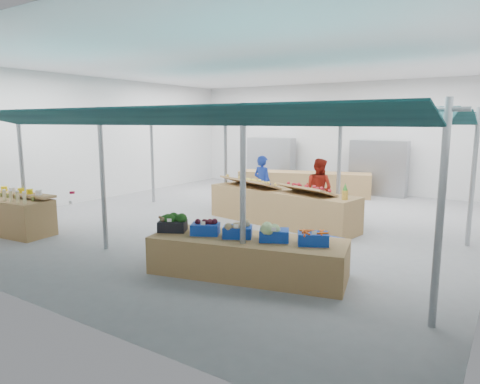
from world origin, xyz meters
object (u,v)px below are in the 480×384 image
at_px(vendor_right, 319,189).
at_px(veg_counter, 248,257).
at_px(vendor_left, 262,184).
at_px(bottle_shelf, 16,215).
at_px(fruit_counter, 281,207).
at_px(crate_stack, 331,257).

bearing_deg(vendor_right, veg_counter, 107.89).
xyz_separation_m(veg_counter, vendor_left, (-2.50, 4.82, 0.52)).
relative_size(veg_counter, vendor_right, 2.02).
height_order(bottle_shelf, vendor_right, vendor_right).
bearing_deg(fruit_counter, veg_counter, -61.11).
distance_m(bottle_shelf, fruit_counter, 6.59).
height_order(bottle_shelf, fruit_counter, bottle_shelf).
bearing_deg(vendor_left, veg_counter, 127.06).
height_order(crate_stack, vendor_right, vendor_right).
relative_size(bottle_shelf, vendor_left, 1.18).
height_order(fruit_counter, vendor_right, vendor_right).
relative_size(bottle_shelf, vendor_right, 1.18).
distance_m(vendor_left, vendor_right, 1.80).
height_order(veg_counter, vendor_right, vendor_right).
bearing_deg(vendor_right, bottle_shelf, 54.44).
bearing_deg(vendor_left, fruit_counter, 147.17).
xyz_separation_m(fruit_counter, crate_stack, (2.52, -2.90, -0.13)).
xyz_separation_m(fruit_counter, vendor_right, (0.60, 1.10, 0.40)).
relative_size(fruit_counter, vendor_right, 2.50).
xyz_separation_m(bottle_shelf, veg_counter, (6.22, 0.66, -0.13)).
bearing_deg(fruit_counter, vendor_left, 147.17).
height_order(fruit_counter, vendor_left, vendor_left).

